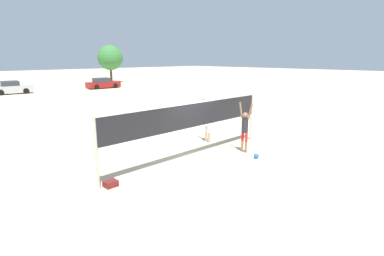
{
  "coord_description": "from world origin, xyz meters",
  "views": [
    {
      "loc": [
        -8.35,
        -8.56,
        4.13
      ],
      "look_at": [
        0.0,
        0.0,
        1.3
      ],
      "focal_mm": 28.0,
      "sensor_mm": 36.0,
      "label": 1
    }
  ],
  "objects_px": {
    "player_spiker": "(245,126)",
    "volleyball": "(256,156)",
    "player_blocker": "(208,119)",
    "gear_bag": "(111,184)",
    "parked_car_far": "(11,88)",
    "tree_left_cluster": "(110,58)",
    "volleyball_net": "(192,118)",
    "parked_car_near": "(103,84)"
  },
  "relations": [
    {
      "from": "gear_bag",
      "to": "parked_car_far",
      "type": "distance_m",
      "value": 31.52
    },
    {
      "from": "parked_car_near",
      "to": "tree_left_cluster",
      "type": "relative_size",
      "value": 0.72
    },
    {
      "from": "volleyball_net",
      "to": "parked_car_far",
      "type": "xyz_separation_m",
      "value": [
        0.96,
        30.97,
        -1.04
      ]
    },
    {
      "from": "volleyball_net",
      "to": "player_spiker",
      "type": "xyz_separation_m",
      "value": [
        2.25,
        -1.03,
        -0.53
      ]
    },
    {
      "from": "player_spiker",
      "to": "player_blocker",
      "type": "xyz_separation_m",
      "value": [
        0.04,
        2.25,
        -0.03
      ]
    },
    {
      "from": "gear_bag",
      "to": "parked_car_far",
      "type": "xyz_separation_m",
      "value": [
        4.86,
        31.14,
        0.57
      ]
    },
    {
      "from": "volleyball",
      "to": "parked_car_near",
      "type": "relative_size",
      "value": 0.05
    },
    {
      "from": "volleyball",
      "to": "tree_left_cluster",
      "type": "distance_m",
      "value": 43.12
    },
    {
      "from": "volleyball_net",
      "to": "player_blocker",
      "type": "height_order",
      "value": "volleyball_net"
    },
    {
      "from": "player_blocker",
      "to": "gear_bag",
      "type": "height_order",
      "value": "player_blocker"
    },
    {
      "from": "tree_left_cluster",
      "to": "parked_car_far",
      "type": "bearing_deg",
      "value": -157.45
    },
    {
      "from": "tree_left_cluster",
      "to": "volleyball_net",
      "type": "bearing_deg",
      "value": -115.16
    },
    {
      "from": "gear_bag",
      "to": "parked_car_far",
      "type": "relative_size",
      "value": 0.1
    },
    {
      "from": "volleyball_net",
      "to": "tree_left_cluster",
      "type": "height_order",
      "value": "tree_left_cluster"
    },
    {
      "from": "parked_car_far",
      "to": "tree_left_cluster",
      "type": "distance_m",
      "value": 18.58
    },
    {
      "from": "volleyball",
      "to": "gear_bag",
      "type": "relative_size",
      "value": 0.51
    },
    {
      "from": "volleyball_net",
      "to": "volleyball",
      "type": "distance_m",
      "value": 3.14
    },
    {
      "from": "player_blocker",
      "to": "tree_left_cluster",
      "type": "xyz_separation_m",
      "value": [
        15.55,
        36.75,
        2.93
      ]
    },
    {
      "from": "player_blocker",
      "to": "volleyball",
      "type": "relative_size",
      "value": 10.2
    },
    {
      "from": "volleyball_net",
      "to": "player_spiker",
      "type": "bearing_deg",
      "value": -24.54
    },
    {
      "from": "player_spiker",
      "to": "volleyball_net",
      "type": "bearing_deg",
      "value": 65.46
    },
    {
      "from": "player_spiker",
      "to": "gear_bag",
      "type": "bearing_deg",
      "value": 82.08
    },
    {
      "from": "player_spiker",
      "to": "parked_car_far",
      "type": "relative_size",
      "value": 0.53
    },
    {
      "from": "volleyball",
      "to": "gear_bag",
      "type": "bearing_deg",
      "value": 163.39
    },
    {
      "from": "player_blocker",
      "to": "parked_car_near",
      "type": "relative_size",
      "value": 0.49
    },
    {
      "from": "player_spiker",
      "to": "volleyball",
      "type": "height_order",
      "value": "player_spiker"
    },
    {
      "from": "parked_car_far",
      "to": "gear_bag",
      "type": "bearing_deg",
      "value": -93.97
    },
    {
      "from": "player_spiker",
      "to": "tree_left_cluster",
      "type": "bearing_deg",
      "value": -21.79
    },
    {
      "from": "parked_car_near",
      "to": "parked_car_far",
      "type": "xyz_separation_m",
      "value": [
        -10.78,
        1.46,
        0.03
      ]
    },
    {
      "from": "player_blocker",
      "to": "gear_bag",
      "type": "distance_m",
      "value": 6.42
    },
    {
      "from": "volleyball",
      "to": "gear_bag",
      "type": "xyz_separation_m",
      "value": [
        -5.81,
        1.73,
        -0.01
      ]
    },
    {
      "from": "volleyball",
      "to": "tree_left_cluster",
      "type": "height_order",
      "value": "tree_left_cluster"
    },
    {
      "from": "volleyball_net",
      "to": "tree_left_cluster",
      "type": "distance_m",
      "value": 42.02
    },
    {
      "from": "volleyball_net",
      "to": "gear_bag",
      "type": "xyz_separation_m",
      "value": [
        -3.9,
        -0.17,
        -1.61
      ]
    },
    {
      "from": "player_blocker",
      "to": "parked_car_far",
      "type": "bearing_deg",
      "value": -177.45
    },
    {
      "from": "player_blocker",
      "to": "parked_car_near",
      "type": "bearing_deg",
      "value": 161.52
    },
    {
      "from": "volleyball",
      "to": "parked_car_far",
      "type": "distance_m",
      "value": 32.89
    },
    {
      "from": "volleyball_net",
      "to": "gear_bag",
      "type": "bearing_deg",
      "value": -177.49
    },
    {
      "from": "player_spiker",
      "to": "gear_bag",
      "type": "relative_size",
      "value": 5.37
    },
    {
      "from": "player_blocker",
      "to": "gear_bag",
      "type": "bearing_deg",
      "value": -77.31
    },
    {
      "from": "tree_left_cluster",
      "to": "gear_bag",
      "type": "bearing_deg",
      "value": -119.67
    },
    {
      "from": "player_blocker",
      "to": "gear_bag",
      "type": "relative_size",
      "value": 5.25
    }
  ]
}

